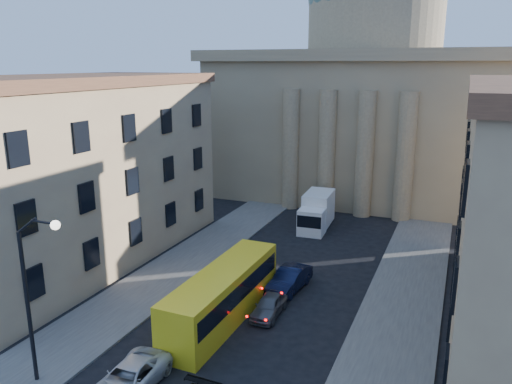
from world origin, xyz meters
TOP-DOWN VIEW (x-y plane):
  - sidewalk_left at (-8.50, 18.00)m, footprint 5.00×60.00m
  - sidewalk_right at (8.50, 18.00)m, footprint 5.00×60.00m
  - church at (0.00, 55.47)m, footprint 68.02×28.76m
  - building_left at (-17.00, 22.00)m, footprint 11.60×26.60m
  - street_lamp at (-6.97, 8.00)m, footprint 2.62×0.44m
  - car_left_mid at (-2.71, 9.15)m, footprint 2.46×5.09m
  - car_right_far at (0.80, 18.95)m, footprint 1.64×3.87m
  - car_right_distant at (0.80, 22.87)m, footprint 2.14×4.94m
  - city_bus at (-1.67, 17.38)m, footprint 2.80×11.47m
  - box_truck at (-1.27, 36.97)m, footprint 2.75×6.26m

SIDE VIEW (x-z plane):
  - sidewalk_left at x=-8.50m, z-range 0.00..0.15m
  - sidewalk_right at x=8.50m, z-range 0.00..0.15m
  - car_right_far at x=0.80m, z-range 0.00..1.30m
  - car_left_mid at x=-2.71m, z-range 0.00..1.39m
  - car_right_distant at x=0.80m, z-range 0.00..1.58m
  - box_truck at x=-1.27m, z-range -0.09..3.28m
  - city_bus at x=-1.67m, z-range 0.12..3.35m
  - street_lamp at x=-6.97m, z-range 0.87..9.70m
  - building_left at x=-17.00m, z-range 0.07..14.77m
  - church at x=0.00m, z-range -6.42..30.18m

